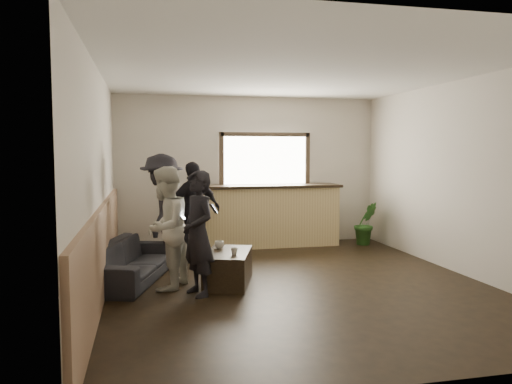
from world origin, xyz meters
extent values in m
cube|color=black|center=(0.00, 0.00, 0.00)|extent=(5.00, 6.00, 0.01)
cube|color=silver|center=(0.00, 0.00, 2.80)|extent=(5.00, 6.00, 0.01)
cube|color=beige|center=(0.00, 3.00, 1.40)|extent=(5.00, 0.01, 2.80)
cube|color=beige|center=(0.00, -3.00, 1.40)|extent=(5.00, 0.01, 2.80)
cube|color=beige|center=(-2.50, 0.00, 1.40)|extent=(0.01, 6.00, 2.80)
cube|color=beige|center=(2.50, 0.00, 1.40)|extent=(0.01, 6.00, 2.80)
cube|color=#9E7759|center=(-2.47, 0.00, 0.55)|extent=(0.06, 5.90, 1.10)
cube|color=tan|center=(0.30, 2.68, 0.55)|extent=(2.60, 0.60, 1.10)
cube|color=black|center=(0.30, 2.68, 1.12)|extent=(2.70, 0.68, 0.05)
cube|color=white|center=(0.30, 2.96, 1.60)|extent=(1.60, 0.06, 0.90)
cube|color=#3F3326|center=(0.30, 2.93, 2.09)|extent=(1.72, 0.08, 0.08)
cube|color=#3F3326|center=(-0.54, 2.93, 1.60)|extent=(0.08, 0.08, 1.06)
cube|color=#3F3326|center=(1.14, 2.93, 1.60)|extent=(0.08, 0.08, 1.06)
imported|color=black|center=(-2.15, 0.61, 0.28)|extent=(1.28, 2.02, 0.55)
cube|color=black|center=(-0.88, 0.16, 0.22)|extent=(0.82, 1.11, 0.44)
imported|color=silver|center=(-0.96, 0.41, 0.49)|extent=(0.17, 0.17, 0.10)
imported|color=silver|center=(-0.84, -0.04, 0.48)|extent=(0.13, 0.13, 0.09)
imported|color=#2D6623|center=(2.14, 2.39, 0.41)|extent=(0.46, 0.38, 0.81)
imported|color=black|center=(-1.32, -0.26, 0.77)|extent=(0.55, 0.66, 1.54)
cube|color=black|center=(-1.12, -0.18, 1.06)|extent=(0.11, 0.10, 0.12)
cube|color=white|center=(-1.12, -0.18, 1.06)|extent=(0.09, 0.09, 0.11)
imported|color=beige|center=(-1.70, 0.12, 0.79)|extent=(0.87, 0.95, 1.58)
cube|color=black|center=(-1.50, 0.02, 0.97)|extent=(0.11, 0.10, 0.12)
cube|color=white|center=(-1.50, 0.02, 0.97)|extent=(0.10, 0.09, 0.11)
imported|color=black|center=(-1.70, 1.35, 0.87)|extent=(0.81, 1.21, 1.74)
cube|color=black|center=(-1.48, 1.32, 1.05)|extent=(0.10, 0.08, 0.12)
cube|color=white|center=(-1.48, 1.31, 1.05)|extent=(0.08, 0.07, 0.11)
imported|color=black|center=(-1.16, 1.84, 0.80)|extent=(1.02, 0.72, 1.60)
cube|color=black|center=(-1.08, 1.64, 1.36)|extent=(0.10, 0.11, 0.12)
cube|color=white|center=(-1.08, 1.64, 1.36)|extent=(0.09, 0.09, 0.11)
camera|label=1|loc=(-1.95, -6.31, 1.77)|focal=35.00mm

